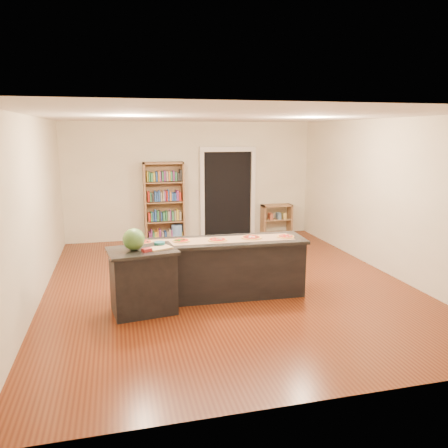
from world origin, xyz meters
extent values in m
cube|color=#EBE2C6|center=(0.00, 0.00, 1.40)|extent=(6.00, 7.00, 2.80)
cube|color=#602810|center=(0.00, 0.00, 0.00)|extent=(6.00, 7.00, 0.01)
cube|color=white|center=(0.00, 0.00, 2.80)|extent=(6.00, 7.00, 0.01)
cube|color=black|center=(0.90, 3.48, 1.05)|extent=(1.20, 0.02, 2.10)
cube|color=silver|center=(0.25, 3.44, 1.05)|extent=(0.10, 0.08, 2.10)
cube|color=silver|center=(1.55, 3.44, 1.05)|extent=(0.10, 0.08, 2.10)
cube|color=silver|center=(0.90, 3.44, 2.15)|extent=(1.40, 0.08, 0.12)
cube|color=black|center=(-0.30, -0.55, 0.43)|extent=(2.69, 0.67, 0.87)
cube|color=black|center=(-0.30, -0.55, 0.89)|extent=(2.77, 0.75, 0.05)
cube|color=black|center=(-1.47, -0.91, 0.45)|extent=(0.86, 0.61, 0.89)
cube|color=black|center=(-1.47, -0.91, 0.91)|extent=(0.94, 0.69, 0.04)
cube|color=#936D47|center=(-0.69, 3.28, 0.94)|extent=(0.94, 0.33, 1.87)
cube|color=#936D47|center=(2.14, 3.29, 0.38)|extent=(0.76, 0.33, 0.76)
cylinder|color=#669AE5|center=(-0.42, 3.23, 0.19)|extent=(0.26, 0.26, 0.38)
cube|color=#896546|center=(-0.30, -0.56, 0.92)|extent=(2.42, 0.53, 0.00)
sphere|color=#144214|center=(-1.57, -0.91, 1.09)|extent=(0.31, 0.31, 0.31)
cube|color=tan|center=(-1.21, -0.93, 0.94)|extent=(0.37, 0.31, 0.02)
cube|color=maroon|center=(-1.41, -1.03, 0.96)|extent=(0.15, 0.13, 0.04)
cylinder|color=#195966|center=(-1.20, -0.77, 0.96)|extent=(0.16, 0.16, 0.06)
cylinder|color=tan|center=(-1.40, -0.46, 0.93)|extent=(0.27, 0.27, 0.02)
cylinder|color=#A5190C|center=(-1.40, -0.46, 0.93)|extent=(0.22, 0.22, 0.00)
cylinder|color=tan|center=(-0.85, -0.50, 0.93)|extent=(0.28, 0.28, 0.02)
cylinder|color=#A5190C|center=(-0.85, -0.50, 0.93)|extent=(0.23, 0.23, 0.00)
cylinder|color=tan|center=(-0.30, -0.58, 0.93)|extent=(0.31, 0.31, 0.02)
cylinder|color=#A5190C|center=(-0.30, -0.58, 0.93)|extent=(0.26, 0.26, 0.00)
cylinder|color=tan|center=(0.26, -0.56, 0.93)|extent=(0.31, 0.31, 0.02)
cylinder|color=#A5190C|center=(0.26, -0.56, 0.93)|extent=(0.26, 0.26, 0.00)
cylinder|color=tan|center=(0.81, -0.63, 0.93)|extent=(0.29, 0.29, 0.02)
cylinder|color=#A5190C|center=(0.81, -0.63, 0.93)|extent=(0.24, 0.24, 0.00)
camera|label=1|loc=(-1.77, -6.95, 2.55)|focal=35.00mm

